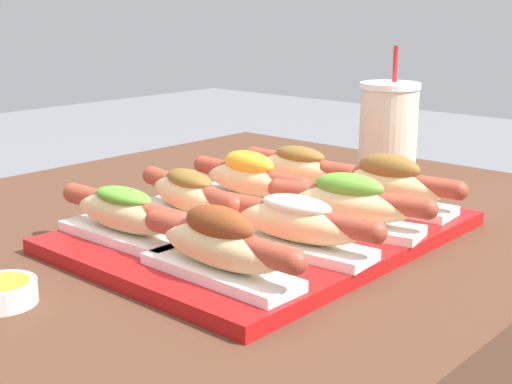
{
  "coord_description": "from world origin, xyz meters",
  "views": [
    {
      "loc": [
        -0.65,
        -0.68,
        1.05
      ],
      "look_at": [
        0.02,
        -0.09,
        0.82
      ],
      "focal_mm": 50.0,
      "sensor_mm": 36.0,
      "label": 1
    }
  ],
  "objects_px": {
    "hot_dog_6": "(249,179)",
    "drink_cup": "(388,132)",
    "hot_dog_4": "(124,214)",
    "sauce_bowl": "(2,291)",
    "hot_dog_3": "(388,184)",
    "serving_tray": "(268,231)",
    "hot_dog_7": "(300,169)",
    "hot_dog_2": "(348,204)",
    "hot_dog_0": "(220,245)",
    "hot_dog_5": "(190,195)",
    "hot_dog_1": "(296,223)"
  },
  "relations": [
    {
      "from": "hot_dog_6",
      "to": "drink_cup",
      "type": "bearing_deg",
      "value": -6.51
    },
    {
      "from": "hot_dog_4",
      "to": "sauce_bowl",
      "type": "bearing_deg",
      "value": -171.37
    },
    {
      "from": "hot_dog_3",
      "to": "hot_dog_6",
      "type": "distance_m",
      "value": 0.19
    },
    {
      "from": "hot_dog_3",
      "to": "drink_cup",
      "type": "xyz_separation_m",
      "value": [
        0.2,
        0.13,
        0.03
      ]
    },
    {
      "from": "serving_tray",
      "to": "hot_dog_7",
      "type": "distance_m",
      "value": 0.19
    },
    {
      "from": "hot_dog_2",
      "to": "hot_dog_6",
      "type": "xyz_separation_m",
      "value": [
        0.01,
        0.18,
        0.0
      ]
    },
    {
      "from": "hot_dog_6",
      "to": "hot_dog_7",
      "type": "xyz_separation_m",
      "value": [
        0.1,
        -0.01,
        -0.0
      ]
    },
    {
      "from": "hot_dog_0",
      "to": "hot_dog_6",
      "type": "distance_m",
      "value": 0.29
    },
    {
      "from": "hot_dog_2",
      "to": "hot_dog_4",
      "type": "xyz_separation_m",
      "value": [
        -0.21,
        0.18,
        -0.0
      ]
    },
    {
      "from": "hot_dog_2",
      "to": "hot_dog_5",
      "type": "xyz_separation_m",
      "value": [
        -0.1,
        0.18,
        -0.0
      ]
    },
    {
      "from": "hot_dog_1",
      "to": "hot_dog_7",
      "type": "relative_size",
      "value": 1.0
    },
    {
      "from": "drink_cup",
      "to": "hot_dog_7",
      "type": "bearing_deg",
      "value": 172.92
    },
    {
      "from": "hot_dog_4",
      "to": "hot_dog_5",
      "type": "distance_m",
      "value": 0.11
    },
    {
      "from": "hot_dog_1",
      "to": "hot_dog_3",
      "type": "bearing_deg",
      "value": 3.95
    },
    {
      "from": "hot_dog_6",
      "to": "drink_cup",
      "type": "distance_m",
      "value": 0.31
    },
    {
      "from": "serving_tray",
      "to": "drink_cup",
      "type": "bearing_deg",
      "value": 8.04
    },
    {
      "from": "sauce_bowl",
      "to": "hot_dog_3",
      "type": "bearing_deg",
      "value": -15.11
    },
    {
      "from": "hot_dog_7",
      "to": "drink_cup",
      "type": "bearing_deg",
      "value": -7.08
    },
    {
      "from": "hot_dog_1",
      "to": "hot_dog_7",
      "type": "bearing_deg",
      "value": 37.5
    },
    {
      "from": "hot_dog_4",
      "to": "hot_dog_7",
      "type": "relative_size",
      "value": 1.0
    },
    {
      "from": "hot_dog_3",
      "to": "hot_dog_6",
      "type": "relative_size",
      "value": 1.0
    },
    {
      "from": "hot_dog_1",
      "to": "hot_dog_3",
      "type": "height_order",
      "value": "hot_dog_3"
    },
    {
      "from": "hot_dog_2",
      "to": "hot_dog_5",
      "type": "relative_size",
      "value": 1.0
    },
    {
      "from": "hot_dog_0",
      "to": "serving_tray",
      "type": "bearing_deg",
      "value": 25.72
    },
    {
      "from": "hot_dog_6",
      "to": "drink_cup",
      "type": "xyz_separation_m",
      "value": [
        0.31,
        -0.04,
        0.03
      ]
    },
    {
      "from": "hot_dog_4",
      "to": "hot_dog_6",
      "type": "height_order",
      "value": "hot_dog_6"
    },
    {
      "from": "hot_dog_1",
      "to": "hot_dog_2",
      "type": "height_order",
      "value": "hot_dog_2"
    },
    {
      "from": "hot_dog_1",
      "to": "hot_dog_6",
      "type": "bearing_deg",
      "value": 57.0
    },
    {
      "from": "hot_dog_3",
      "to": "hot_dog_4",
      "type": "height_order",
      "value": "hot_dog_3"
    },
    {
      "from": "hot_dog_2",
      "to": "serving_tray",
      "type": "bearing_deg",
      "value": 119.87
    },
    {
      "from": "serving_tray",
      "to": "hot_dog_6",
      "type": "bearing_deg",
      "value": 55.07
    },
    {
      "from": "serving_tray",
      "to": "hot_dog_4",
      "type": "distance_m",
      "value": 0.19
    },
    {
      "from": "hot_dog_1",
      "to": "hot_dog_7",
      "type": "height_order",
      "value": "hot_dog_7"
    },
    {
      "from": "hot_dog_4",
      "to": "drink_cup",
      "type": "distance_m",
      "value": 0.54
    },
    {
      "from": "hot_dog_1",
      "to": "hot_dog_4",
      "type": "distance_m",
      "value": 0.21
    },
    {
      "from": "hot_dog_7",
      "to": "drink_cup",
      "type": "xyz_separation_m",
      "value": [
        0.21,
        -0.03,
        0.03
      ]
    },
    {
      "from": "serving_tray",
      "to": "hot_dog_3",
      "type": "bearing_deg",
      "value": -23.87
    },
    {
      "from": "hot_dog_1",
      "to": "sauce_bowl",
      "type": "distance_m",
      "value": 0.32
    },
    {
      "from": "serving_tray",
      "to": "hot_dog_6",
      "type": "xyz_separation_m",
      "value": [
        0.06,
        0.09,
        0.04
      ]
    },
    {
      "from": "hot_dog_5",
      "to": "drink_cup",
      "type": "distance_m",
      "value": 0.43
    },
    {
      "from": "hot_dog_5",
      "to": "hot_dog_7",
      "type": "relative_size",
      "value": 0.98
    },
    {
      "from": "hot_dog_6",
      "to": "hot_dog_7",
      "type": "distance_m",
      "value": 0.1
    },
    {
      "from": "hot_dog_0",
      "to": "hot_dog_1",
      "type": "distance_m",
      "value": 0.12
    },
    {
      "from": "hot_dog_5",
      "to": "hot_dog_4",
      "type": "bearing_deg",
      "value": -178.73
    },
    {
      "from": "serving_tray",
      "to": "hot_dog_7",
      "type": "relative_size",
      "value": 2.14
    },
    {
      "from": "hot_dog_0",
      "to": "hot_dog_6",
      "type": "bearing_deg",
      "value": 36.25
    },
    {
      "from": "hot_dog_6",
      "to": "hot_dog_5",
      "type": "bearing_deg",
      "value": 178.62
    },
    {
      "from": "hot_dog_6",
      "to": "hot_dog_1",
      "type": "bearing_deg",
      "value": -123.0
    },
    {
      "from": "hot_dog_1",
      "to": "hot_dog_2",
      "type": "bearing_deg",
      "value": 0.46
    },
    {
      "from": "sauce_bowl",
      "to": "drink_cup",
      "type": "bearing_deg",
      "value": -0.74
    }
  ]
}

